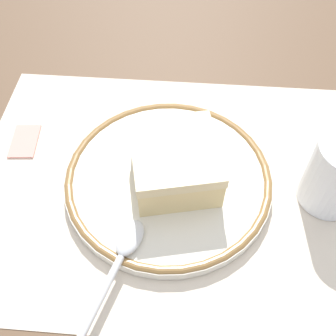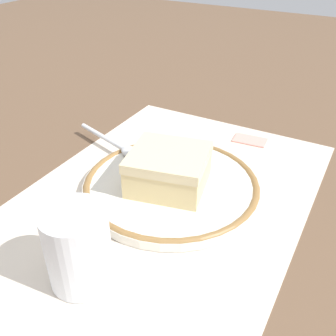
{
  "view_description": "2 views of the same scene",
  "coord_description": "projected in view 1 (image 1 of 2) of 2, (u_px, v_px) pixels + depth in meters",
  "views": [
    {
      "loc": [
        0.01,
        0.25,
        0.36
      ],
      "look_at": [
        0.03,
        0.0,
        0.03
      ],
      "focal_mm": 42.7,
      "sensor_mm": 36.0,
      "label": 1
    },
    {
      "loc": [
        -0.33,
        -0.19,
        0.29
      ],
      "look_at": [
        0.03,
        0.0,
        0.03
      ],
      "focal_mm": 41.74,
      "sensor_mm": 36.0,
      "label": 2
    }
  ],
  "objects": [
    {
      "name": "plate",
      "position": [
        168.0,
        182.0,
        0.43
      ],
      "size": [
        0.22,
        0.22,
        0.01
      ],
      "color": "silver",
      "rests_on": "placemat"
    },
    {
      "name": "cake_slice",
      "position": [
        175.0,
        159.0,
        0.41
      ],
      "size": [
        0.1,
        0.11,
        0.05
      ],
      "color": "beige",
      "rests_on": "plate"
    },
    {
      "name": "placemat",
      "position": [
        195.0,
        184.0,
        0.43
      ],
      "size": [
        0.49,
        0.33,
        0.0
      ],
      "primitive_type": "cube",
      "color": "beige",
      "rests_on": "ground_plane"
    },
    {
      "name": "sugar_packet",
      "position": [
        24.0,
        140.0,
        0.47
      ],
      "size": [
        0.03,
        0.05,
        0.01
      ],
      "primitive_type": "cube",
      "rotation": [
        0.0,
        0.0,
        4.8
      ],
      "color": "#E5998C",
      "rests_on": "placemat"
    },
    {
      "name": "spoon",
      "position": [
        119.0,
        260.0,
        0.36
      ],
      "size": [
        0.06,
        0.14,
        0.01
      ],
      "color": "silver",
      "rests_on": "plate"
    },
    {
      "name": "cup",
      "position": [
        336.0,
        177.0,
        0.4
      ],
      "size": [
        0.06,
        0.06,
        0.08
      ],
      "color": "white",
      "rests_on": "placemat"
    },
    {
      "name": "ground_plane",
      "position": [
        195.0,
        184.0,
        0.44
      ],
      "size": [
        2.4,
        2.4,
        0.0
      ],
      "primitive_type": "plane",
      "color": "brown"
    }
  ]
}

